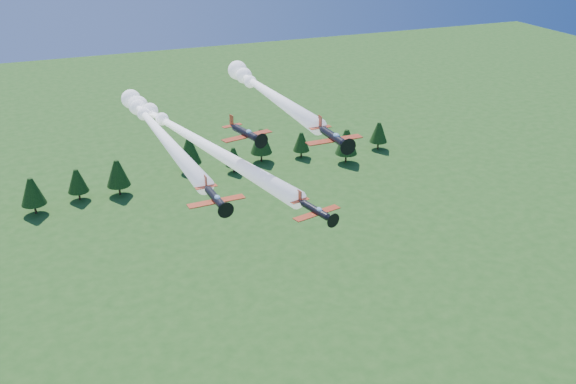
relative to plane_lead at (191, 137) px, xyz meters
name	(u,v)px	position (x,y,z in m)	size (l,w,h in m)	color
plane_lead	(191,137)	(0.00, 0.00, 0.00)	(18.62, 59.32, 3.70)	black
plane_left	(156,129)	(-4.65, 5.28, 0.29)	(8.54, 55.05, 3.70)	black
plane_right	(265,90)	(14.78, 4.61, 5.07)	(8.54, 47.47, 3.70)	black
plane_slot	(246,133)	(4.34, -16.11, 5.37)	(7.90, 8.71, 2.76)	black
treeline	(163,165)	(9.77, 85.56, -39.44)	(172.97, 20.46, 11.68)	#382314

